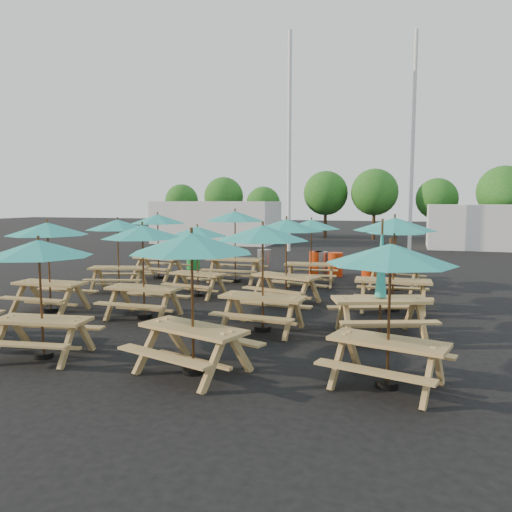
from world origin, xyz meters
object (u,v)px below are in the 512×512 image
(picnic_unit_3, at_px, (158,223))
(picnic_unit_13, at_px, (381,289))
(picnic_unit_6, at_px, (197,236))
(picnic_unit_15, at_px, (396,233))
(picnic_unit_1, at_px, (48,234))
(picnic_unit_14, at_px, (394,230))
(waste_bin_5, at_px, (369,266))
(picnic_unit_8, at_px, (192,252))
(picnic_unit_2, at_px, (117,229))
(picnic_unit_4, at_px, (39,256))
(waste_bin_4, at_px, (335,264))
(waste_bin_1, at_px, (264,261))
(waste_bin_0, at_px, (193,258))
(picnic_unit_10, at_px, (286,230))
(waste_bin_2, at_px, (321,263))
(waste_bin_3, at_px, (316,263))
(picnic_unit_12, at_px, (390,263))
(picnic_unit_5, at_px, (142,237))
(picnic_unit_11, at_px, (311,228))
(picnic_unit_9, at_px, (263,239))

(picnic_unit_3, height_order, picnic_unit_13, picnic_unit_13)
(picnic_unit_6, bearing_deg, picnic_unit_15, 36.48)
(picnic_unit_1, bearing_deg, picnic_unit_14, 17.58)
(picnic_unit_3, height_order, waste_bin_5, picnic_unit_3)
(picnic_unit_8, height_order, waste_bin_5, picnic_unit_8)
(picnic_unit_2, height_order, picnic_unit_3, picnic_unit_3)
(picnic_unit_4, bearing_deg, waste_bin_4, 65.02)
(waste_bin_1, bearing_deg, waste_bin_0, -176.79)
(picnic_unit_10, height_order, waste_bin_0, picnic_unit_10)
(picnic_unit_4, bearing_deg, picnic_unit_2, 103.73)
(waste_bin_0, height_order, waste_bin_2, same)
(waste_bin_1, bearing_deg, waste_bin_5, -5.84)
(picnic_unit_10, distance_m, waste_bin_2, 5.85)
(picnic_unit_4, height_order, waste_bin_3, picnic_unit_4)
(waste_bin_2, bearing_deg, picnic_unit_12, -74.97)
(picnic_unit_6, height_order, picnic_unit_10, picnic_unit_10)
(picnic_unit_8, relative_size, waste_bin_1, 2.86)
(picnic_unit_2, xyz_separation_m, waste_bin_5, (7.27, 5.07, -1.50))
(picnic_unit_6, distance_m, picnic_unit_10, 2.76)
(picnic_unit_4, relative_size, waste_bin_4, 2.42)
(picnic_unit_1, relative_size, picnic_unit_14, 0.95)
(waste_bin_0, bearing_deg, waste_bin_1, 3.21)
(waste_bin_0, distance_m, waste_bin_4, 5.92)
(waste_bin_0, bearing_deg, picnic_unit_1, -90.58)
(waste_bin_0, relative_size, waste_bin_4, 1.00)
(picnic_unit_5, distance_m, waste_bin_5, 9.44)
(picnic_unit_11, distance_m, waste_bin_3, 2.93)
(picnic_unit_4, xyz_separation_m, picnic_unit_5, (0.16, 3.27, 0.10))
(picnic_unit_14, bearing_deg, picnic_unit_6, 174.18)
(picnic_unit_6, relative_size, waste_bin_1, 2.35)
(picnic_unit_6, distance_m, picnic_unit_14, 5.60)
(picnic_unit_5, bearing_deg, picnic_unit_2, 131.31)
(picnic_unit_10, xyz_separation_m, picnic_unit_14, (2.84, -0.09, 0.06))
(picnic_unit_3, relative_size, picnic_unit_14, 0.97)
(picnic_unit_12, xyz_separation_m, picnic_unit_14, (-0.14, 5.54, 0.18))
(picnic_unit_15, bearing_deg, picnic_unit_1, -129.81)
(picnic_unit_13, height_order, picnic_unit_15, picnic_unit_13)
(picnic_unit_5, height_order, picnic_unit_14, picnic_unit_14)
(picnic_unit_10, relative_size, waste_bin_5, 2.86)
(picnic_unit_3, height_order, waste_bin_3, picnic_unit_3)
(picnic_unit_1, relative_size, waste_bin_5, 2.59)
(picnic_unit_3, bearing_deg, picnic_unit_6, -34.60)
(picnic_unit_5, xyz_separation_m, picnic_unit_13, (5.53, -0.06, -0.94))
(picnic_unit_2, height_order, waste_bin_0, picnic_unit_2)
(picnic_unit_1, bearing_deg, picnic_unit_12, -19.08)
(picnic_unit_2, bearing_deg, picnic_unit_13, -35.33)
(waste_bin_5, bearing_deg, waste_bin_0, 177.96)
(picnic_unit_9, bearing_deg, picnic_unit_15, 71.88)
(picnic_unit_12, bearing_deg, waste_bin_1, 129.99)
(waste_bin_3, bearing_deg, waste_bin_5, -7.28)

